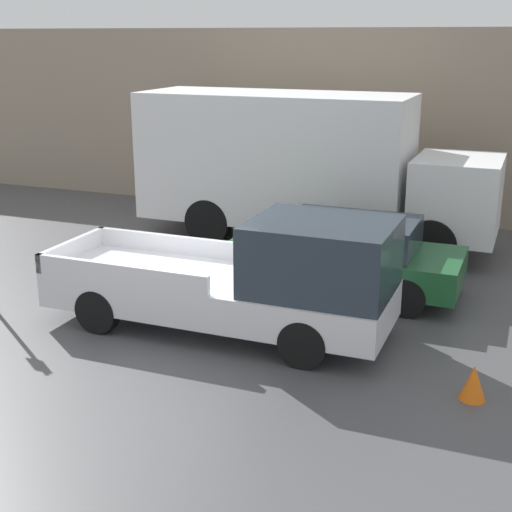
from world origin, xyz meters
The scene contains 6 objects.
ground_plane centered at (0.00, 0.00, 0.00)m, with size 60.00×60.00×0.00m, color #4C4C4F.
building_wall centered at (0.00, 8.93, 2.42)m, with size 28.00×0.15×4.84m.
pickup_truck centered at (1.38, 0.49, 0.93)m, with size 5.67×1.93×2.00m.
car centered at (2.25, 2.99, 0.75)m, with size 4.35×1.87×1.44m.
delivery_truck centered at (0.33, 5.98, 1.84)m, with size 8.10×2.37×3.41m.
traffic_cone centered at (4.93, -0.45, 0.25)m, with size 0.35×0.35×0.49m.
Camera 1 is at (5.39, -9.45, 4.66)m, focal length 50.00 mm.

